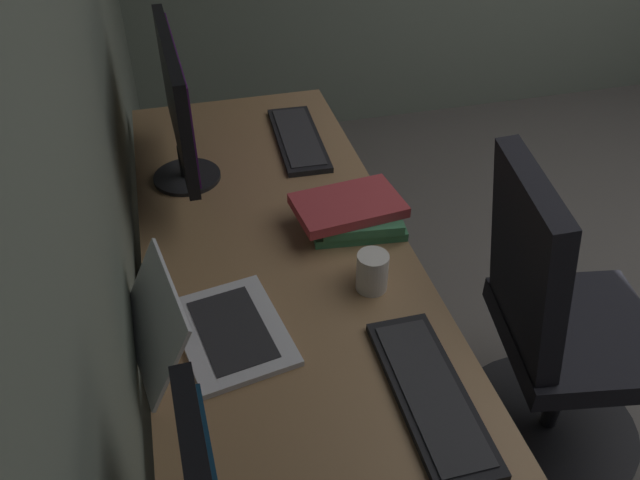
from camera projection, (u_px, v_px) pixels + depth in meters
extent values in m
cube|color=slate|center=(48.00, 88.00, 1.11)|extent=(4.78, 0.10, 2.60)
cube|color=#936D47|center=(299.00, 323.00, 1.48)|extent=(2.30, 0.69, 0.03)
cylinder|color=silver|center=(308.00, 184.00, 2.59)|extent=(0.05, 0.05, 0.70)
cylinder|color=silver|center=(166.00, 205.00, 2.48)|extent=(0.05, 0.05, 0.70)
cube|color=#936D47|center=(274.00, 359.00, 1.87)|extent=(0.40, 0.50, 0.69)
cube|color=silver|center=(357.00, 343.00, 1.92)|extent=(0.37, 0.01, 0.61)
cylinder|color=black|center=(187.00, 177.00, 1.93)|extent=(0.20, 0.20, 0.01)
cylinder|color=black|center=(185.00, 161.00, 1.89)|extent=(0.04, 0.04, 0.10)
cube|color=black|center=(175.00, 96.00, 1.76)|extent=(0.58, 0.05, 0.32)
cube|color=#4C1960|center=(181.00, 95.00, 1.76)|extent=(0.53, 0.02, 0.28)
cube|color=silver|center=(232.00, 332.00, 1.43)|extent=(0.33, 0.27, 0.01)
cube|color=#262628|center=(232.00, 329.00, 1.42)|extent=(0.26, 0.18, 0.00)
cube|color=silver|center=(154.00, 321.00, 1.31)|extent=(0.31, 0.15, 0.19)
cube|color=black|center=(154.00, 321.00, 1.31)|extent=(0.28, 0.13, 0.16)
cube|color=black|center=(298.00, 139.00, 2.10)|extent=(0.43, 0.16, 0.02)
cube|color=#2D2D30|center=(298.00, 136.00, 2.09)|extent=(0.38, 0.13, 0.00)
cube|color=black|center=(430.00, 394.00, 1.29)|extent=(0.42, 0.14, 0.02)
cube|color=#2D2D30|center=(431.00, 391.00, 1.29)|extent=(0.38, 0.11, 0.00)
cube|color=#3D8456|center=(355.00, 218.00, 1.75)|extent=(0.24, 0.27, 0.02)
cube|color=#3D8456|center=(358.00, 214.00, 1.72)|extent=(0.21, 0.23, 0.03)
cube|color=#B2383D|center=(348.00, 205.00, 1.71)|extent=(0.21, 0.30, 0.03)
cylinder|color=silver|center=(372.00, 272.00, 1.52)|extent=(0.08, 0.08, 0.10)
torus|color=silver|center=(366.00, 257.00, 1.56)|extent=(0.06, 0.01, 0.06)
cube|color=black|center=(579.00, 335.00, 1.80)|extent=(0.50, 0.49, 0.07)
cube|color=black|center=(527.00, 262.00, 1.61)|extent=(0.41, 0.19, 0.50)
cylinder|color=black|center=(561.00, 384.00, 1.93)|extent=(0.05, 0.05, 0.37)
cylinder|color=black|center=(546.00, 425.00, 2.06)|extent=(0.56, 0.56, 0.03)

